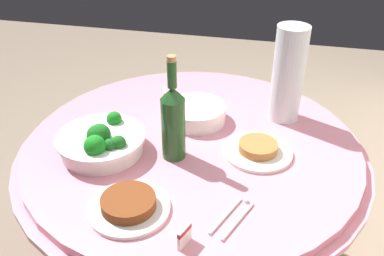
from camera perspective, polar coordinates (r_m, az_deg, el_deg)
name	(u,v)px	position (r m, az deg, el deg)	size (l,w,h in m)	color
buffet_table	(192,221)	(1.64, 0.00, -12.38)	(1.16, 1.16, 0.74)	maroon
broccoli_bowl	(101,142)	(1.35, -12.09, -1.81)	(0.28, 0.28, 0.12)	white
plate_stack	(196,113)	(1.50, 0.54, 2.03)	(0.21, 0.21, 0.06)	white
wine_bottle	(173,121)	(1.27, -2.55, 1.01)	(0.07, 0.07, 0.34)	#1E4D1F
decorative_fruit_vase	(287,80)	(1.51, 12.71, 6.33)	(0.11, 0.11, 0.34)	silver
serving_tongs	(233,217)	(1.13, 5.60, -11.80)	(0.16, 0.10, 0.01)	silver
food_plate_stir_fry	(129,205)	(1.15, -8.51, -10.23)	(0.22, 0.22, 0.04)	white
food_plate_peanuts	(258,150)	(1.36, 8.86, -2.89)	(0.22, 0.22, 0.04)	white
label_placard_front	(185,235)	(1.04, -1.01, -14.23)	(0.05, 0.03, 0.05)	white
label_placard_mid	(165,95)	(1.62, -3.69, 4.39)	(0.05, 0.02, 0.05)	white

